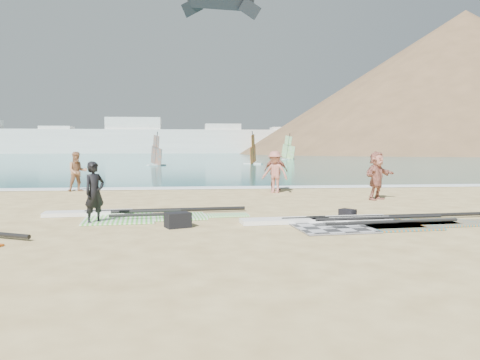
{
  "coord_description": "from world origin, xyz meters",
  "views": [
    {
      "loc": [
        -1.86,
        -11.01,
        2.06
      ],
      "look_at": [
        -0.2,
        4.0,
        1.0
      ],
      "focal_mm": 35.0,
      "sensor_mm": 36.0,
      "label": 1
    }
  ],
  "objects": [
    {
      "name": "ground",
      "position": [
        0.0,
        0.0,
        0.0
      ],
      "size": [
        300.0,
        300.0,
        0.0
      ],
      "primitive_type": "plane",
      "color": "#D9C27F",
      "rests_on": "ground"
    },
    {
      "name": "sea",
      "position": [
        0.0,
        132.0,
        0.0
      ],
      "size": [
        300.0,
        240.0,
        0.06
      ],
      "primitive_type": "cube",
      "color": "#0D5361",
      "rests_on": "ground"
    },
    {
      "name": "surf_line",
      "position": [
        0.0,
        12.3,
        0.0
      ],
      "size": [
        300.0,
        1.2,
        0.04
      ],
      "primitive_type": "cube",
      "color": "white",
      "rests_on": "ground"
    },
    {
      "name": "far_town",
      "position": [
        -15.72,
        150.0,
        4.49
      ],
      "size": [
        160.0,
        8.0,
        12.0
      ],
      "color": "white",
      "rests_on": "ground"
    },
    {
      "name": "headland_main",
      "position": [
        85.0,
        130.0,
        0.0
      ],
      "size": [
        143.0,
        143.0,
        45.0
      ],
      "primitive_type": "cone",
      "color": "brown",
      "rests_on": "ground"
    },
    {
      "name": "rig_grey",
      "position": [
        1.95,
        0.96,
        0.05
      ],
      "size": [
        5.82,
        2.35,
        0.2
      ],
      "rotation": [
        0.0,
        0.0,
        0.08
      ],
      "color": "#2A2A2D",
      "rests_on": "ground"
    },
    {
      "name": "rig_green",
      "position": [
        -3.61,
        3.04,
        0.05
      ],
      "size": [
        6.13,
        2.51,
        0.2
      ],
      "rotation": [
        0.0,
        0.0,
        0.09
      ],
      "color": "#4FD233",
      "rests_on": "ground"
    },
    {
      "name": "rig_orange",
      "position": [
        3.71,
        1.11,
        0.05
      ],
      "size": [
        5.54,
        2.26,
        0.2
      ],
      "rotation": [
        0.0,
        0.0,
        0.08
      ],
      "color": "orange",
      "rests_on": "ground"
    },
    {
      "name": "gear_bag_near",
      "position": [
        -2.14,
        0.99,
        0.19
      ],
      "size": [
        0.73,
        0.63,
        0.39
      ],
      "primitive_type": "cube",
      "rotation": [
        0.0,
        0.0,
        0.37
      ],
      "color": "black",
      "rests_on": "ground"
    },
    {
      "name": "gear_bag_far",
      "position": [
        2.73,
        2.05,
        0.13
      ],
      "size": [
        0.51,
        0.53,
        0.26
      ],
      "primitive_type": "cube",
      "rotation": [
        0.0,
        0.0,
        -0.9
      ],
      "color": "black",
      "rests_on": "ground"
    },
    {
      "name": "person_wetsuit",
      "position": [
        -4.37,
        1.82,
        0.84
      ],
      "size": [
        0.71,
        0.73,
        1.68
      ],
      "primitive_type": "imported",
      "rotation": [
        0.0,
        0.0,
        0.84
      ],
      "color": "black",
      "rests_on": "ground"
    },
    {
      "name": "beachgoer_left",
      "position": [
        -7.02,
        11.5,
        0.93
      ],
      "size": [
        1.1,
        0.99,
        1.85
      ],
      "primitive_type": "imported",
      "rotation": [
        0.0,
        0.0,
        0.38
      ],
      "color": "#A36F4C",
      "rests_on": "ground"
    },
    {
      "name": "beachgoer_mid",
      "position": [
        2.02,
        9.74,
        0.95
      ],
      "size": [
        1.41,
        1.26,
        1.89
      ],
      "primitive_type": "imported",
      "rotation": [
        0.0,
        0.0,
        -0.59
      ],
      "color": "#B06858",
      "rests_on": "ground"
    },
    {
      "name": "beachgoer_back",
      "position": [
        2.22,
        10.53,
        0.95
      ],
      "size": [
        1.21,
        0.92,
        1.91
      ],
      "primitive_type": "imported",
      "rotation": [
        0.0,
        0.0,
        2.67
      ],
      "color": "#AA6452",
      "rests_on": "ground"
    },
    {
      "name": "beachgoer_right",
      "position": [
        5.47,
        6.55,
        0.95
      ],
      "size": [
        1.76,
        1.49,
        1.9
      ],
      "primitive_type": "imported",
      "rotation": [
        0.0,
        0.0,
        0.62
      ],
      "color": "#B26A59",
      "rests_on": "ground"
    },
    {
      "name": "windsurfer_left",
      "position": [
        -5.39,
        41.71,
        1.16
      ],
      "size": [
        2.09,
        2.19,
        3.81
      ],
      "rotation": [
        0.0,
        0.0,
        0.57
      ],
      "color": "white",
      "rests_on": "ground"
    },
    {
      "name": "windsurfer_centre",
      "position": [
        5.91,
        44.95,
        1.21
      ],
      "size": [
        2.29,
        2.52,
        4.05
      ],
      "rotation": [
        0.0,
        0.0,
        -0.41
      ],
      "color": "white",
      "rests_on": "ground"
    },
    {
      "name": "windsurfer_right",
      "position": [
        14.87,
        66.37,
        1.3
      ],
      "size": [
        2.39,
        2.43,
        4.49
      ],
      "rotation": [
        0.0,
        0.0,
        0.65
      ],
      "color": "white",
      "rests_on": "ground"
    },
    {
      "name": "kitesurf_kite",
      "position": [
        1.4,
        34.83,
        15.92
      ],
      "size": [
        7.73,
        1.66,
        2.49
      ],
      "rotation": [
        0.0,
        0.0,
        0.13
      ],
      "color": "black",
      "rests_on": "ground"
    }
  ]
}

